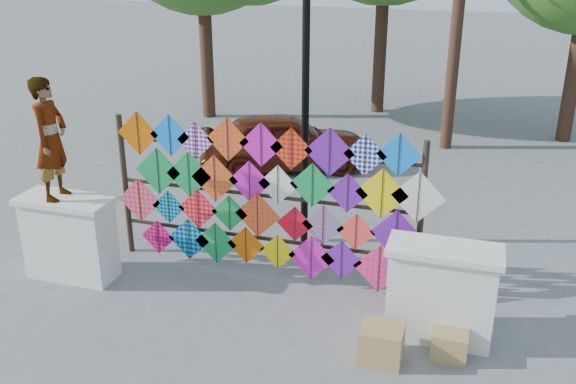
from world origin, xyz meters
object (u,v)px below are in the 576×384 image
object	(u,v)px
lamppost	(306,83)
kite_rack	(268,200)
vendor_woman	(51,139)
sedan	(284,141)

from	to	relation	value
lamppost	kite_rack	bearing A→B (deg)	-98.70
vendor_woman	lamppost	xyz separation A→B (m)	(3.09, 2.20, 0.53)
vendor_woman	sedan	world-z (taller)	vendor_woman
kite_rack	sedan	distance (m)	4.86
lamppost	sedan	bearing A→B (deg)	112.84
sedan	lamppost	world-z (taller)	lamppost
kite_rack	sedan	world-z (taller)	kite_rack
vendor_woman	sedan	xyz separation A→B (m)	(1.66, 5.59, -1.53)
kite_rack	vendor_woman	distance (m)	3.18
vendor_woman	kite_rack	bearing A→B (deg)	-78.48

